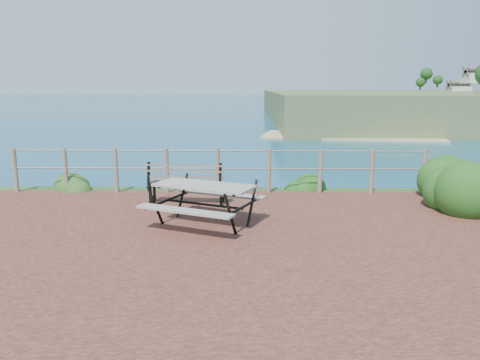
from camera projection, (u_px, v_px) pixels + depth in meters
name	position (u px, v px, depth m)	size (l,w,h in m)	color
ground	(203.00, 241.00, 7.32)	(10.00, 7.00, 0.12)	brown
ocean	(248.00, 92.00, 203.37)	(1200.00, 1200.00, 0.00)	#166386
safety_railing	(218.00, 168.00, 10.49)	(9.40, 0.10, 1.00)	#6B5B4C
picnic_table	(204.00, 200.00, 8.02)	(1.84, 1.37, 0.72)	gray
park_bench	(187.00, 176.00, 9.52)	(1.60, 0.51, 0.89)	brown
shrub_right_front	(472.00, 213.00, 8.95)	(1.22, 1.22, 1.74)	#1B4916
shrub_right_edge	(445.00, 195.00, 10.47)	(1.15, 1.15, 1.64)	#1B4916
shrub_lip_west	(73.00, 189.00, 10.99)	(0.78, 0.78, 0.52)	#29531F
shrub_lip_east	(302.00, 189.00, 11.02)	(0.73, 0.73, 0.46)	#1B4916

